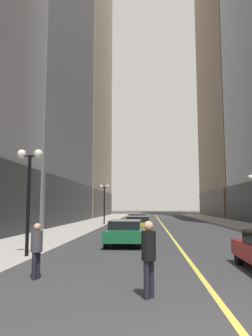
# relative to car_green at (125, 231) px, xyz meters

# --- Properties ---
(ground_plane) EXTENTS (200.00, 200.00, 0.00)m
(ground_plane) POSITION_rel_car_green_xyz_m (2.86, 21.15, -0.72)
(ground_plane) COLOR #38383A
(sidewalk_left) EXTENTS (4.50, 78.00, 0.15)m
(sidewalk_left) POSITION_rel_car_green_xyz_m (-5.39, 21.15, -0.65)
(sidewalk_left) COLOR #ADA8A0
(sidewalk_left) RESTS_ON ground
(sidewalk_right) EXTENTS (4.50, 78.00, 0.15)m
(sidewalk_right) POSITION_rel_car_green_xyz_m (11.11, 21.15, -0.65)
(sidewalk_right) COLOR #ADA8A0
(sidewalk_right) RESTS_ON ground
(lane_centre_stripe) EXTENTS (0.16, 70.00, 0.01)m
(lane_centre_stripe) POSITION_rel_car_green_xyz_m (2.86, 21.15, -0.72)
(lane_centre_stripe) COLOR #E5D64C
(lane_centre_stripe) RESTS_ON ground
(building_left_far) EXTENTS (10.45, 26.00, 64.39)m
(building_left_far) POSITION_rel_car_green_xyz_m (-12.77, 46.15, 31.37)
(building_left_far) COLOR #B7AD99
(building_left_far) RESTS_ON ground
(building_right_far) EXTENTS (13.19, 26.00, 90.30)m
(building_right_far) POSITION_rel_car_green_xyz_m (19.87, 46.15, 44.34)
(building_right_far) COLOR gray
(building_right_far) RESTS_ON ground
(car_green) EXTENTS (1.91, 4.70, 1.32)m
(car_green) POSITION_rel_car_green_xyz_m (0.00, 0.00, 0.00)
(car_green) COLOR #196038
(car_green) RESTS_ON ground
(car_yellow) EXTENTS (2.13, 4.77, 1.32)m
(car_yellow) POSITION_rel_car_green_xyz_m (0.42, 7.53, 0.00)
(car_yellow) COLOR yellow
(car_yellow) RESTS_ON ground
(car_black) EXTENTS (2.03, 4.81, 1.32)m
(car_black) POSITION_rel_car_green_xyz_m (0.22, 14.34, 0.00)
(car_black) COLOR black
(car_black) RESTS_ON ground
(pedestrian_in_black_coat) EXTENTS (0.48, 0.48, 1.77)m
(pedestrian_in_black_coat) POSITION_rel_car_green_xyz_m (1.30, -10.26, 0.31)
(pedestrian_in_black_coat) COLOR black
(pedestrian_in_black_coat) RESTS_ON ground
(pedestrian_with_orange_bag) EXTENTS (0.44, 0.44, 1.61)m
(pedestrian_with_orange_bag) POSITION_rel_car_green_xyz_m (-2.00, -8.55, 0.21)
(pedestrian_with_orange_bag) COLOR black
(pedestrian_with_orange_bag) RESTS_ON ground
(street_lamp_left_near) EXTENTS (1.06, 0.36, 4.43)m
(street_lamp_left_near) POSITION_rel_car_green_xyz_m (-3.54, -5.28, 2.54)
(street_lamp_left_near) COLOR black
(street_lamp_left_near) RESTS_ON ground
(street_lamp_left_far) EXTENTS (1.06, 0.36, 4.43)m
(street_lamp_left_far) POSITION_rel_car_green_xyz_m (-3.54, 17.05, 2.54)
(street_lamp_left_far) COLOR black
(street_lamp_left_far) RESTS_ON ground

